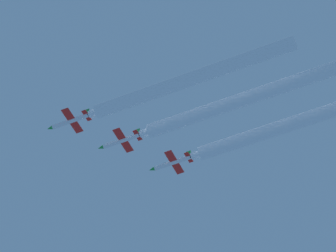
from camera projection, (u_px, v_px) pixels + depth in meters
jet_lead at (69, 121)px, 240.52m from camera, size 8.14×11.85×2.85m
jet_second_echelon at (120, 141)px, 243.16m from camera, size 8.14×11.85×2.85m
jet_third_echelon at (171, 163)px, 245.84m from camera, size 8.14×11.85×2.85m
smoke_trail_lead at (189, 80)px, 232.06m from camera, size 3.44×52.48×3.44m
smoke_trail_second_echelon at (258, 94)px, 233.48m from camera, size 3.44×61.63×3.44m
smoke_trail_third_echelon at (311, 117)px, 236.12m from camera, size 3.44×61.92×3.44m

